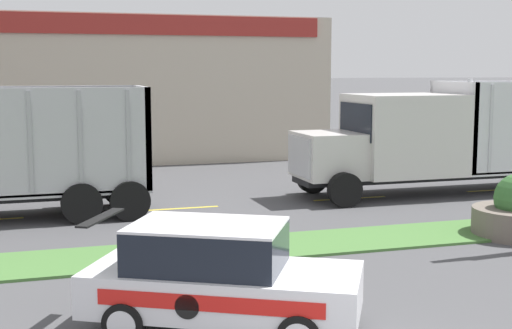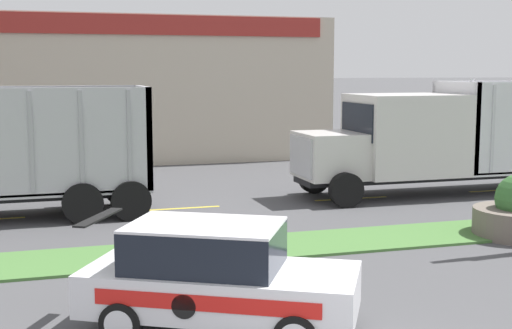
# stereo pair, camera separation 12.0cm
# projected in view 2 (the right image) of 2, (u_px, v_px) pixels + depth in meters

# --- Properties ---
(grass_verge) EXTENTS (120.00, 2.14, 0.06)m
(grass_verge) POSITION_uv_depth(u_px,v_px,m) (208.00, 251.00, 15.53)
(grass_verge) COLOR #477538
(grass_verge) RESTS_ON ground_plane
(centre_line_4) EXTENTS (2.40, 0.14, 0.01)m
(centre_line_4) POSITION_uv_depth(u_px,v_px,m) (179.00, 208.00, 20.43)
(centre_line_4) COLOR yellow
(centre_line_4) RESTS_ON ground_plane
(centre_line_5) EXTENTS (2.40, 0.14, 0.01)m
(centre_line_5) POSITION_uv_depth(u_px,v_px,m) (351.00, 199.00, 21.98)
(centre_line_5) COLOR yellow
(centre_line_5) RESTS_ON ground_plane
(centre_line_6) EXTENTS (2.40, 0.14, 0.01)m
(centre_line_6) POSITION_uv_depth(u_px,v_px,m) (501.00, 190.00, 23.54)
(centre_line_6) COLOR yellow
(centre_line_6) RESTS_ON ground_plane
(dump_truck_mid) EXTENTS (12.30, 2.82, 3.68)m
(dump_truck_mid) POSITION_uv_depth(u_px,v_px,m) (444.00, 141.00, 22.72)
(dump_truck_mid) COLOR black
(dump_truck_mid) RESTS_ON ground_plane
(rally_car) EXTENTS (4.47, 3.55, 1.69)m
(rally_car) POSITION_uv_depth(u_px,v_px,m) (216.00, 276.00, 10.83)
(rally_car) COLOR white
(rally_car) RESTS_ON ground_plane
(store_building_backdrop) EXTENTS (28.21, 12.10, 6.20)m
(store_building_backdrop) POSITION_uv_depth(u_px,v_px,m) (1.00, 88.00, 32.98)
(store_building_backdrop) COLOR #BCB29E
(store_building_backdrop) RESTS_ON ground_plane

